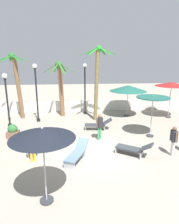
% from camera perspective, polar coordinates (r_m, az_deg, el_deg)
% --- Properties ---
extents(ground_plane, '(56.00, 56.00, 0.00)m').
position_cam_1_polar(ground_plane, '(11.01, 1.44, -11.23)').
color(ground_plane, '#9E9384').
extents(boundary_wall, '(25.20, 0.30, 0.96)m').
position_cam_1_polar(boundary_wall, '(18.97, -1.53, 1.78)').
color(boundary_wall, silver).
rests_on(boundary_wall, ground_plane).
extents(patio_umbrella_0, '(2.63, 2.63, 3.03)m').
position_cam_1_polar(patio_umbrella_0, '(17.71, 22.19, 7.26)').
color(patio_umbrella_0, '#333338').
rests_on(patio_umbrella_0, ground_plane).
extents(patio_umbrella_1, '(3.09, 3.09, 2.71)m').
position_cam_1_polar(patio_umbrella_1, '(17.12, 10.87, 6.61)').
color(patio_umbrella_1, '#333338').
rests_on(patio_umbrella_1, ground_plane).
extents(patio_umbrella_2, '(2.02, 2.02, 2.66)m').
position_cam_1_polar(patio_umbrella_2, '(12.91, 17.50, 3.18)').
color(patio_umbrella_2, '#333338').
rests_on(patio_umbrella_2, ground_plane).
extents(patio_umbrella_3, '(2.15, 2.15, 2.78)m').
position_cam_1_polar(patio_umbrella_3, '(6.65, -13.18, -6.22)').
color(patio_umbrella_3, '#333338').
rests_on(patio_umbrella_3, ground_plane).
extents(palm_tree_0, '(2.58, 2.55, 5.24)m').
position_cam_1_polar(palm_tree_0, '(17.20, -19.97, 8.92)').
color(palm_tree_0, brown).
rests_on(palm_tree_0, ground_plane).
extents(palm_tree_2, '(2.77, 2.63, 4.60)m').
position_cam_1_polar(palm_tree_2, '(17.06, -8.24, 8.24)').
color(palm_tree_2, brown).
rests_on(palm_tree_2, ground_plane).
extents(palm_tree_3, '(2.86, 2.51, 5.75)m').
position_cam_1_polar(palm_tree_3, '(15.67, 2.17, 10.35)').
color(palm_tree_3, olive).
rests_on(palm_tree_3, ground_plane).
extents(lamp_post_1, '(0.36, 0.36, 3.84)m').
position_cam_1_polar(lamp_post_1, '(15.34, -22.40, 4.44)').
color(lamp_post_1, black).
rests_on(lamp_post_1, ground_plane).
extents(lamp_post_2, '(0.35, 0.35, 4.44)m').
position_cam_1_polar(lamp_post_2, '(15.88, -14.83, 6.45)').
color(lamp_post_2, black).
rests_on(lamp_post_2, ground_plane).
extents(lamp_post_3, '(0.33, 0.33, 4.39)m').
position_cam_1_polar(lamp_post_3, '(17.50, -1.30, 7.45)').
color(lamp_post_3, black).
rests_on(lamp_post_3, ground_plane).
extents(lounge_chair_0, '(1.92, 0.75, 0.83)m').
position_cam_1_polar(lounge_chair_0, '(14.02, 2.49, -3.51)').
color(lounge_chair_0, '#B7B7BC').
rests_on(lounge_chair_0, ground_plane).
extents(lounge_chair_1, '(1.85, 1.51, 0.83)m').
position_cam_1_polar(lounge_chair_1, '(10.72, 12.43, -10.02)').
color(lounge_chair_1, '#B7B7BC').
rests_on(lounge_chair_1, ground_plane).
extents(lounge_chair_2, '(1.30, 1.94, 0.84)m').
position_cam_1_polar(lounge_chair_2, '(10.07, -3.57, -11.45)').
color(lounge_chair_2, '#B7B7BC').
rests_on(lounge_chair_2, ground_plane).
extents(guest_0, '(0.53, 0.35, 1.67)m').
position_cam_1_polar(guest_0, '(10.05, -15.98, -8.17)').
color(guest_0, gold).
rests_on(guest_0, ground_plane).
extents(guest_1, '(0.45, 0.41, 1.61)m').
position_cam_1_polar(guest_1, '(12.23, 2.87, -3.56)').
color(guest_1, '#3F8C59').
rests_on(guest_1, ground_plane).
extents(guest_2, '(0.25, 0.56, 1.57)m').
position_cam_1_polar(guest_2, '(11.13, 22.71, -6.88)').
color(guest_2, silver).
rests_on(guest_2, ground_plane).
extents(planter, '(0.70, 0.70, 0.85)m').
position_cam_1_polar(planter, '(13.64, -20.87, -5.16)').
color(planter, brown).
rests_on(planter, ground_plane).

